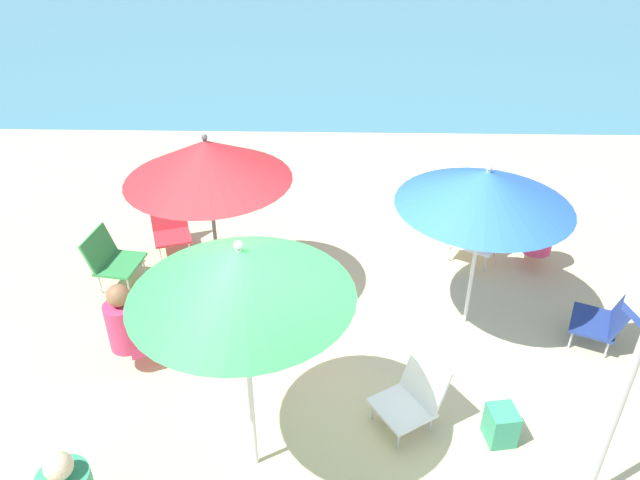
% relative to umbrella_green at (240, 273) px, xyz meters
% --- Properties ---
extents(ground_plane, '(40.00, 40.00, 0.00)m').
position_rel_umbrella_green_xyz_m(ground_plane, '(0.61, 0.71, -1.88)').
color(ground_plane, beige).
extents(sea_water, '(40.00, 16.00, 0.01)m').
position_rel_umbrella_green_xyz_m(sea_water, '(0.61, 15.22, -1.87)').
color(sea_water, teal).
rests_on(sea_water, ground_plane).
extents(umbrella_green, '(1.54, 1.54, 2.13)m').
position_rel_umbrella_green_xyz_m(umbrella_green, '(0.00, 0.00, 0.00)').
color(umbrella_green, silver).
rests_on(umbrella_green, ground_plane).
extents(umbrella_red, '(1.67, 1.67, 1.97)m').
position_rel_umbrella_green_xyz_m(umbrella_red, '(-0.64, 2.16, -0.17)').
color(umbrella_red, '#4C4C51').
rests_on(umbrella_red, ground_plane).
extents(umbrella_blue, '(1.68, 1.68, 1.83)m').
position_rel_umbrella_green_xyz_m(umbrella_blue, '(2.02, 1.85, -0.29)').
color(umbrella_blue, silver).
rests_on(umbrella_blue, ground_plane).
extents(beach_chair_a, '(0.76, 0.77, 0.67)m').
position_rel_umbrella_green_xyz_m(beach_chair_a, '(2.38, 3.16, -1.53)').
color(beach_chair_a, white).
rests_on(beach_chair_a, ground_plane).
extents(beach_chair_b, '(0.69, 0.67, 0.65)m').
position_rel_umbrella_green_xyz_m(beach_chair_b, '(1.31, 0.48, -1.55)').
color(beach_chair_b, white).
rests_on(beach_chair_b, ground_plane).
extents(beach_chair_d, '(0.69, 0.69, 0.66)m').
position_rel_umbrella_green_xyz_m(beach_chair_d, '(3.34, 1.53, -1.54)').
color(beach_chair_d, navy).
rests_on(beach_chair_d, ground_plane).
extents(beach_chair_e, '(0.58, 0.61, 0.65)m').
position_rel_umbrella_green_xyz_m(beach_chair_e, '(-1.93, 2.45, -1.52)').
color(beach_chair_e, '#33934C').
rests_on(beach_chair_e, ground_plane).
extents(beach_chair_f, '(0.59, 0.64, 0.56)m').
position_rel_umbrella_green_xyz_m(beach_chair_f, '(-1.44, 3.26, -1.59)').
color(beach_chair_f, red).
rests_on(beach_chair_f, ground_plane).
extents(person_a, '(0.56, 0.46, 0.97)m').
position_rel_umbrella_green_xyz_m(person_a, '(-1.28, 1.09, -1.38)').
color(person_a, '#DB3866').
rests_on(person_a, ground_plane).
extents(person_b, '(0.44, 0.57, 0.99)m').
position_rel_umbrella_green_xyz_m(person_b, '(3.01, 2.90, -1.37)').
color(person_b, '#DB3866').
rests_on(person_b, ground_plane).
extents(warning_sign, '(0.12, 0.49, 2.09)m').
position_rel_umbrella_green_xyz_m(warning_sign, '(2.56, -0.28, -0.51)').
color(warning_sign, '#ADADB2').
rests_on(warning_sign, ground_plane).
extents(beach_bag, '(0.26, 0.28, 0.33)m').
position_rel_umbrella_green_xyz_m(beach_bag, '(2.03, 0.29, -1.71)').
color(beach_bag, '#389970').
rests_on(beach_bag, ground_plane).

